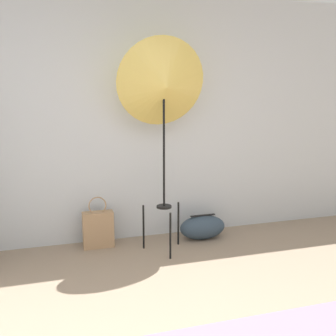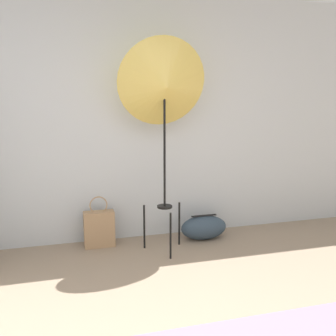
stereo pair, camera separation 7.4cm
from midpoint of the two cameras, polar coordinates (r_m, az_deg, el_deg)
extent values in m
cube|color=#B7BCC1|center=(4.20, -6.15, 7.02)|extent=(8.00, 0.05, 2.60)
cylinder|color=black|center=(3.81, -0.22, -9.83)|extent=(0.02, 0.02, 0.46)
cylinder|color=black|center=(4.06, -4.10, -8.53)|extent=(0.02, 0.02, 0.46)
cylinder|color=black|center=(4.15, 1.00, -8.05)|extent=(0.02, 0.02, 0.46)
cylinder|color=black|center=(3.93, -1.12, -5.63)|extent=(0.15, 0.15, 0.02)
cylinder|color=black|center=(3.81, -1.15, 2.99)|extent=(0.02, 0.02, 1.19)
cone|color=#D1B251|center=(3.77, -1.19, 11.98)|extent=(0.87, 0.45, 0.90)
cube|color=#9E7A56|center=(4.17, -10.60, -8.79)|extent=(0.31, 0.13, 0.38)
torus|color=#9E7A56|center=(4.09, -10.72, -5.37)|extent=(0.18, 0.01, 0.18)
ellipsoid|color=#2D3D4C|center=(4.35, 4.54, -8.56)|extent=(0.51, 0.26, 0.26)
cube|color=black|center=(4.31, 4.56, -6.87)|extent=(0.28, 0.04, 0.01)
camera|label=1|loc=(0.04, -90.60, -0.11)|focal=42.00mm
camera|label=2|loc=(0.04, 89.40, 0.11)|focal=42.00mm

